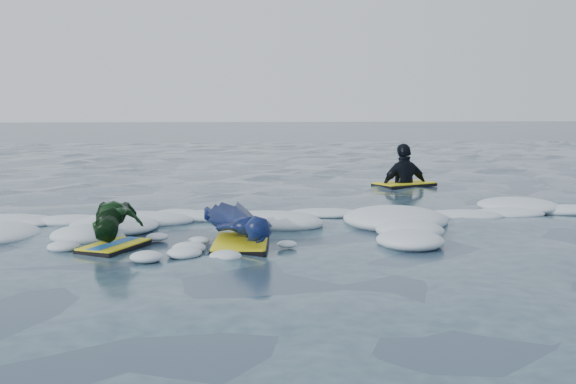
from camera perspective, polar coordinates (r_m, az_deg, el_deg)
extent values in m
plane|color=#19253D|center=(7.70, 1.85, -3.97)|extent=(120.00, 120.00, 0.00)
cube|color=black|center=(7.38, -3.75, -4.17)|extent=(0.66, 1.06, 0.05)
cube|color=yellow|center=(7.38, -3.75, -3.91)|extent=(0.63, 1.04, 0.02)
imported|color=navy|center=(7.60, -3.83, -2.45)|extent=(0.93, 1.60, 0.36)
cube|color=black|center=(7.49, -13.59, -4.24)|extent=(0.73, 0.89, 0.04)
cube|color=yellow|center=(7.48, -13.59, -4.04)|extent=(0.71, 0.87, 0.01)
cube|color=blue|center=(7.48, -13.59, -3.97)|extent=(0.45, 0.73, 0.00)
imported|color=black|center=(7.65, -13.43, -2.37)|extent=(0.59, 1.18, 0.44)
cube|color=black|center=(13.10, 9.17, 0.56)|extent=(1.24, 1.01, 0.05)
cube|color=yellow|center=(13.09, 9.18, 0.72)|extent=(1.21, 0.98, 0.02)
imported|color=black|center=(13.10, 9.17, 0.25)|extent=(1.03, 0.62, 1.63)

